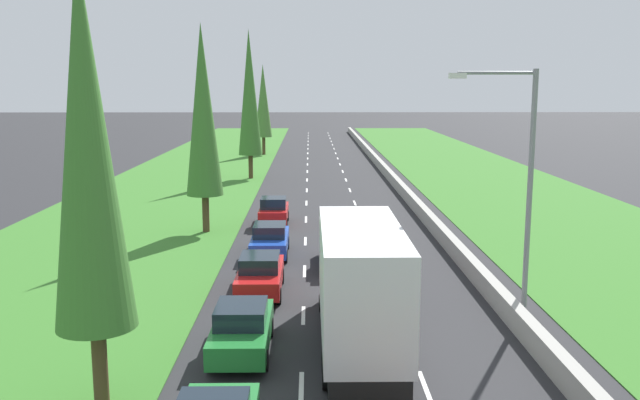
{
  "coord_description": "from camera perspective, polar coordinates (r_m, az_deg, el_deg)",
  "views": [
    {
      "loc": [
        -1.49,
        -2.81,
        8.42
      ],
      "look_at": [
        -0.87,
        37.99,
        1.43
      ],
      "focal_mm": 37.74,
      "sensor_mm": 36.0,
      "label": 1
    }
  ],
  "objects": [
    {
      "name": "median_barrier",
      "position": [
        63.73,
        5.62,
        2.46
      ],
      "size": [
        0.44,
        120.0,
        0.85
      ],
      "primitive_type": "cube",
      "color": "#9E9B93",
      "rests_on": "ground"
    },
    {
      "name": "grass_verge_right",
      "position": [
        65.32,
        13.18,
        2.07
      ],
      "size": [
        14.0,
        140.0,
        0.04
      ],
      "primitive_type": "cube",
      "color": "#387528",
      "rests_on": "ground"
    },
    {
      "name": "lane_markings",
      "position": [
        63.39,
        0.49,
        2.09
      ],
      "size": [
        3.64,
        116.0,
        0.01
      ],
      "color": "white",
      "rests_on": "ground"
    },
    {
      "name": "green_sedan_left_lane_second",
      "position": [
        21.81,
        -6.64,
        -10.77
      ],
      "size": [
        1.82,
        4.5,
        1.64
      ],
      "color": "#237A33",
      "rests_on": "ground"
    },
    {
      "name": "poplar_tree_fourth",
      "position": [
        82.29,
        -4.84,
        8.35
      ],
      "size": [
        2.07,
        2.07,
        10.92
      ],
      "color": "#4C3823",
      "rests_on": "ground"
    },
    {
      "name": "ground_plane",
      "position": [
        63.39,
        0.49,
        2.08
      ],
      "size": [
        300.0,
        300.0,
        0.0
      ],
      "primitive_type": "plane",
      "color": "#28282B",
      "rests_on": "ground"
    },
    {
      "name": "poplar_tree_nearest",
      "position": [
        17.79,
        -19.14,
        4.37
      ],
      "size": [
        2.09,
        2.09,
        11.75
      ],
      "color": "#4C3823",
      "rests_on": "ground"
    },
    {
      "name": "maroon_sedan_centre_lane",
      "position": [
        31.68,
        1.68,
        -4.18
      ],
      "size": [
        1.82,
        4.5,
        1.64
      ],
      "color": "maroon",
      "rests_on": "ground"
    },
    {
      "name": "poplar_tree_second",
      "position": [
        38.7,
        -9.91,
        7.45
      ],
      "size": [
        2.1,
        2.1,
        11.87
      ],
      "color": "#4C3823",
      "rests_on": "ground"
    },
    {
      "name": "red_hatchback_left_lane",
      "position": [
        41.05,
        -3.94,
        -0.95
      ],
      "size": [
        1.74,
        3.9,
        1.72
      ],
      "color": "red",
      "rests_on": "ground"
    },
    {
      "name": "poplar_tree_third",
      "position": [
        61.09,
        -6.0,
        9.01
      ],
      "size": [
        2.13,
        2.13,
        13.34
      ],
      "color": "#4C3823",
      "rests_on": "ground"
    },
    {
      "name": "white_box_truck_centre_lane",
      "position": [
        21.71,
        3.31,
        -7.0
      ],
      "size": [
        2.46,
        9.4,
        4.18
      ],
      "color": "black",
      "rests_on": "ground"
    },
    {
      "name": "street_light_mast",
      "position": [
        25.57,
        16.69,
        2.14
      ],
      "size": [
        3.2,
        0.28,
        9.0
      ],
      "color": "gray",
      "rests_on": "ground"
    },
    {
      "name": "red_sedan_left_lane",
      "position": [
        27.69,
        -5.09,
        -6.27
      ],
      "size": [
        1.82,
        4.5,
        1.64
      ],
      "color": "red",
      "rests_on": "ground"
    },
    {
      "name": "grass_verge_left",
      "position": [
        64.35,
        -10.85,
        2.04
      ],
      "size": [
        14.0,
        140.0,
        0.04
      ],
      "primitive_type": "cube",
      "color": "#387528",
      "rests_on": "ground"
    },
    {
      "name": "blue_sedan_left_lane",
      "position": [
        33.63,
        -4.27,
        -3.38
      ],
      "size": [
        1.82,
        4.5,
        1.64
      ],
      "color": "#1E47B7",
      "rests_on": "ground"
    }
  ]
}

